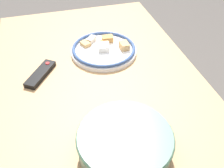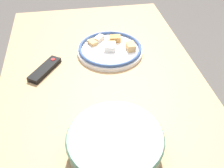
# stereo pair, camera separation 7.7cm
# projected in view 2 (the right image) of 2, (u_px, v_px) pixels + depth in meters

# --- Properties ---
(dining_table) EXTENTS (1.42, 0.81, 0.71)m
(dining_table) POSITION_uv_depth(u_px,v_px,m) (104.00, 102.00, 1.07)
(dining_table) COLOR tan
(dining_table) RESTS_ON ground_plane
(noodle_bowl) EXTENTS (0.28, 0.28, 0.08)m
(noodle_bowl) POSITION_uv_depth(u_px,v_px,m) (115.00, 143.00, 0.75)
(noodle_bowl) COLOR #4C6B5B
(noodle_bowl) RESTS_ON dining_table
(food_plate) EXTENTS (0.30, 0.30, 0.05)m
(food_plate) POSITION_uv_depth(u_px,v_px,m) (110.00, 49.00, 1.19)
(food_plate) COLOR white
(food_plate) RESTS_ON dining_table
(tv_remote) EXTENTS (0.17, 0.14, 0.02)m
(tv_remote) POSITION_uv_depth(u_px,v_px,m) (45.00, 69.00, 1.08)
(tv_remote) COLOR black
(tv_remote) RESTS_ON dining_table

